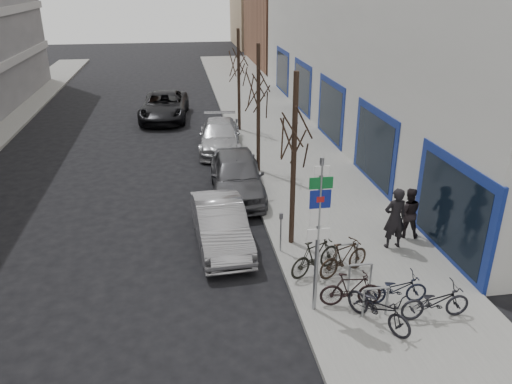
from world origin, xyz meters
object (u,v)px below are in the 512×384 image
object	(u,v)px
meter_front	(281,229)
bike_far_curb	(436,299)
parked_car_front	(221,225)
parked_car_mid	(237,175)
parked_car_back	(220,136)
tree_far	(238,56)
tree_mid	(258,79)
tree_near	(295,120)
meter_mid	(253,166)
lane_car	(164,106)
bike_mid_curb	(397,286)
bike_near_right	(351,289)
pedestrian_near	(395,218)
pedestrian_far	(408,212)
meter_back	(237,129)
bike_mid_inner	(315,256)
bike_near_left	(379,305)
bike_rack	(360,274)
highway_sign_pole	(318,228)
bike_far_inner	(344,257)

from	to	relation	value
meter_front	bike_far_curb	bearing A→B (deg)	-51.08
parked_car_front	parked_car_mid	distance (m)	4.00
parked_car_back	tree_far	bearing A→B (deg)	70.78
tree_mid	tree_near	bearing A→B (deg)	-90.00
meter_mid	parked_car_front	xyz separation A→B (m)	(-1.74, -4.56, -0.20)
tree_mid	lane_car	distance (m)	11.32
meter_mid	bike_mid_curb	world-z (taller)	meter_mid
meter_mid	tree_far	bearing A→B (deg)	86.78
lane_car	bike_near_right	bearing A→B (deg)	-71.57
parked_car_front	tree_far	bearing A→B (deg)	76.89
bike_near_right	pedestrian_near	bearing A→B (deg)	-33.53
pedestrian_far	bike_far_curb	bearing A→B (deg)	90.12
meter_back	bike_mid_inner	xyz separation A→B (m)	(0.71, -12.36, -0.22)
tree_far	bike_near_left	size ratio (longest dim) A/B	2.98
bike_rack	bike_mid_inner	world-z (taller)	bike_mid_inner
tree_near	bike_near_right	distance (m)	4.98
highway_sign_pole	tree_near	size ratio (longest dim) A/B	0.76
meter_mid	lane_car	distance (m)	12.08
parked_car_back	lane_car	bearing A→B (deg)	118.58
pedestrian_near	bike_far_curb	bearing A→B (deg)	79.78
bike_far_inner	parked_car_back	size ratio (longest dim) A/B	0.36
meter_mid	bike_mid_inner	size ratio (longest dim) A/B	0.71
highway_sign_pole	bike_mid_inner	xyz separation A→B (m)	(0.46, 1.65, -1.77)
bike_near_left	parked_car_front	size ratio (longest dim) A/B	0.43
bike_rack	tree_mid	distance (m)	10.08
bike_mid_curb	parked_car_front	world-z (taller)	parked_car_front
bike_rack	tree_far	xyz separation A→B (m)	(-1.20, 15.90, 3.44)
meter_back	bike_near_right	distance (m)	14.05
parked_car_front	pedestrian_near	xyz separation A→B (m)	(5.21, -1.22, 0.42)
bike_near_left	pedestrian_near	distance (m)	4.03
highway_sign_pole	bike_near_right	distance (m)	2.05
tree_far	bike_far_inner	distance (m)	15.46
tree_mid	meter_back	distance (m)	5.13
bike_far_curb	meter_back	bearing A→B (deg)	11.58
tree_mid	meter_back	xyz separation A→B (m)	(-0.45, 4.00, -3.19)
bike_far_inner	meter_back	bearing A→B (deg)	-16.65
tree_near	lane_car	size ratio (longest dim) A/B	0.96
pedestrian_far	lane_car	bearing A→B (deg)	-49.33
parked_car_mid	bike_rack	bearing A→B (deg)	-68.79
bike_far_curb	meter_mid	bearing A→B (deg)	18.13
bike_mid_curb	parked_car_front	xyz separation A→B (m)	(-4.12, 4.00, 0.07)
tree_near	tree_far	world-z (taller)	same
bike_mid_curb	meter_front	bearing A→B (deg)	41.00
bike_far_inner	parked_car_back	distance (m)	12.35
highway_sign_pole	pedestrian_near	distance (m)	4.42
tree_far	meter_front	xyz separation A→B (m)	(-0.45, -13.50, -3.19)
parked_car_back	parked_car_front	bearing A→B (deg)	-89.64
bike_mid_curb	parked_car_back	distance (m)	14.03
tree_mid	lane_car	world-z (taller)	tree_mid
parked_car_front	bike_far_inner	bearing A→B (deg)	-40.78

